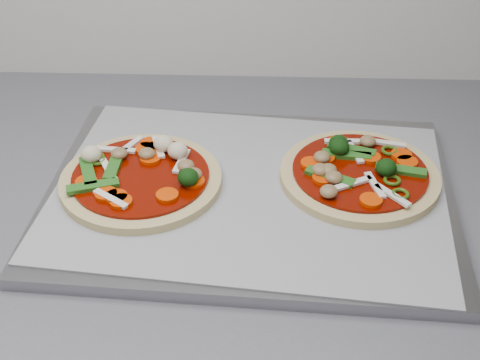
{
  "coord_description": "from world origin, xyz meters",
  "views": [
    {
      "loc": [
        0.2,
        0.67,
        1.37
      ],
      "look_at": [
        0.18,
        1.28,
        0.93
      ],
      "focal_mm": 50.0,
      "sensor_mm": 36.0,
      "label": 1
    }
  ],
  "objects": [
    {
      "name": "pizza_left",
      "position": [
        0.07,
        1.29,
        0.93
      ],
      "size": [
        0.19,
        0.19,
        0.03
      ],
      "rotation": [
        0.0,
        0.0,
        0.03
      ],
      "color": "tan",
      "rests_on": "parchment"
    },
    {
      "name": "baking_tray",
      "position": [
        0.19,
        1.29,
        0.91
      ],
      "size": [
        0.48,
        0.37,
        0.02
      ],
      "primitive_type": "cube",
      "rotation": [
        0.0,
        0.0,
        -0.06
      ],
      "color": "gray",
      "rests_on": "countertop"
    },
    {
      "name": "pizza_right",
      "position": [
        0.32,
        1.31,
        0.93
      ],
      "size": [
        0.24,
        0.24,
        0.03
      ],
      "rotation": [
        0.0,
        0.0,
        0.38
      ],
      "color": "tan",
      "rests_on": "parchment"
    },
    {
      "name": "countertop",
      "position": [
        0.0,
        1.3,
        0.88
      ],
      "size": [
        3.6,
        0.6,
        0.04
      ],
      "primitive_type": "cube",
      "color": "slate",
      "rests_on": "base_cabinet"
    },
    {
      "name": "parchment",
      "position": [
        0.19,
        1.29,
        0.92
      ],
      "size": [
        0.47,
        0.37,
        0.0
      ],
      "primitive_type": "cube",
      "rotation": [
        0.0,
        0.0,
        -0.1
      ],
      "color": "#97989D",
      "rests_on": "baking_tray"
    }
  ]
}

